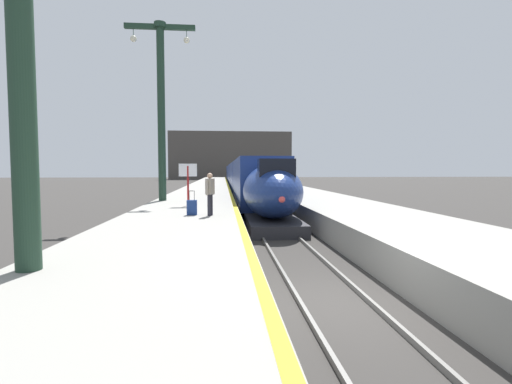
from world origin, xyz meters
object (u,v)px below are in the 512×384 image
passenger_near_edge (210,191)px  station_column_mid (161,96)px  highspeed_train_main (240,176)px  departure_info_board (188,176)px  rolling_suitcase (192,207)px

passenger_near_edge → station_column_mid: bearing=112.2°
highspeed_train_main → departure_info_board: bearing=-97.2°
highspeed_train_main → passenger_near_edge: size_ratio=44.24×
highspeed_train_main → station_column_mid: 30.15m
highspeed_train_main → station_column_mid: station_column_mid is taller
station_column_mid → rolling_suitcase: station_column_mid is taller
highspeed_train_main → departure_info_board: 32.65m
station_column_mid → departure_info_board: (1.79, -3.27, -4.57)m
highspeed_train_main → departure_info_board: highspeed_train_main is taller
departure_info_board → highspeed_train_main: bearing=82.8°
station_column_mid → rolling_suitcase: bearing=-72.3°
departure_info_board → station_column_mid: bearing=118.7°
station_column_mid → passenger_near_edge: bearing=-67.8°
station_column_mid → departure_info_board: station_column_mid is taller
station_column_mid → departure_info_board: 5.90m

